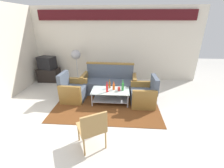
{
  "coord_description": "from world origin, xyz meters",
  "views": [
    {
      "loc": [
        0.31,
        -3.0,
        2.3
      ],
      "look_at": [
        0.03,
        0.86,
        0.65
      ],
      "focal_mm": 24.1,
      "sensor_mm": 36.0,
      "label": 1
    }
  ],
  "objects_px": {
    "bottle_green": "(123,86)",
    "bottle_red": "(107,88)",
    "wicker_chair": "(92,127)",
    "pedestal_fan": "(76,57)",
    "bottle_brown": "(110,85)",
    "couch": "(109,83)",
    "armchair_right": "(144,95)",
    "cup": "(119,89)",
    "armchair_left": "(73,91)",
    "television": "(47,63)",
    "bottle_orange": "(114,87)",
    "coffee_table": "(110,94)",
    "tv_stand": "(49,75)"
  },
  "relations": [
    {
      "from": "pedestal_fan",
      "to": "bottle_brown",
      "type": "bearing_deg",
      "value": -46.23
    },
    {
      "from": "couch",
      "to": "television",
      "type": "bearing_deg",
      "value": -16.31
    },
    {
      "from": "armchair_right",
      "to": "wicker_chair",
      "type": "distance_m",
      "value": 2.11
    },
    {
      "from": "couch",
      "to": "pedestal_fan",
      "type": "xyz_separation_m",
      "value": [
        -1.35,
        0.9,
        0.7
      ]
    },
    {
      "from": "bottle_brown",
      "to": "coffee_table",
      "type": "bearing_deg",
      "value": -76.13
    },
    {
      "from": "bottle_brown",
      "to": "bottle_red",
      "type": "bearing_deg",
      "value": -99.31
    },
    {
      "from": "tv_stand",
      "to": "television",
      "type": "distance_m",
      "value": 0.5
    },
    {
      "from": "armchair_left",
      "to": "wicker_chair",
      "type": "relative_size",
      "value": 1.01
    },
    {
      "from": "television",
      "to": "wicker_chair",
      "type": "distance_m",
      "value": 4.16
    },
    {
      "from": "bottle_green",
      "to": "bottle_red",
      "type": "bearing_deg",
      "value": -161.92
    },
    {
      "from": "television",
      "to": "cup",
      "type": "bearing_deg",
      "value": 166.15
    },
    {
      "from": "bottle_green",
      "to": "armchair_right",
      "type": "bearing_deg",
      "value": -3.7
    },
    {
      "from": "wicker_chair",
      "to": "bottle_orange",
      "type": "bearing_deg",
      "value": 51.82
    },
    {
      "from": "bottle_brown",
      "to": "wicker_chair",
      "type": "bearing_deg",
      "value": -94.42
    },
    {
      "from": "bottle_green",
      "to": "coffee_table",
      "type": "bearing_deg",
      "value": -175.06
    },
    {
      "from": "couch",
      "to": "cup",
      "type": "height_order",
      "value": "couch"
    },
    {
      "from": "cup",
      "to": "tv_stand",
      "type": "distance_m",
      "value": 3.29
    },
    {
      "from": "armchair_left",
      "to": "bottle_orange",
      "type": "height_order",
      "value": "armchair_left"
    },
    {
      "from": "coffee_table",
      "to": "wicker_chair",
      "type": "relative_size",
      "value": 1.31
    },
    {
      "from": "bottle_green",
      "to": "bottle_brown",
      "type": "distance_m",
      "value": 0.42
    },
    {
      "from": "bottle_orange",
      "to": "bottle_brown",
      "type": "bearing_deg",
      "value": 138.98
    },
    {
      "from": "bottle_orange",
      "to": "bottle_brown",
      "type": "relative_size",
      "value": 0.94
    },
    {
      "from": "bottle_orange",
      "to": "pedestal_fan",
      "type": "height_order",
      "value": "pedestal_fan"
    },
    {
      "from": "couch",
      "to": "armchair_right",
      "type": "distance_m",
      "value": 1.32
    },
    {
      "from": "armchair_right",
      "to": "wicker_chair",
      "type": "bearing_deg",
      "value": 145.28
    },
    {
      "from": "cup",
      "to": "television",
      "type": "xyz_separation_m",
      "value": [
        -2.88,
        1.59,
        0.3
      ]
    },
    {
      "from": "armchair_left",
      "to": "bottle_red",
      "type": "xyz_separation_m",
      "value": [
        1.08,
        -0.24,
        0.24
      ]
    },
    {
      "from": "coffee_table",
      "to": "television",
      "type": "relative_size",
      "value": 1.59
    },
    {
      "from": "bottle_green",
      "to": "wicker_chair",
      "type": "relative_size",
      "value": 0.37
    },
    {
      "from": "bottle_red",
      "to": "bottle_orange",
      "type": "bearing_deg",
      "value": 41.81
    },
    {
      "from": "armchair_right",
      "to": "bottle_green",
      "type": "distance_m",
      "value": 0.66
    },
    {
      "from": "bottle_red",
      "to": "bottle_brown",
      "type": "bearing_deg",
      "value": 80.69
    },
    {
      "from": "bottle_green",
      "to": "bottle_red",
      "type": "height_order",
      "value": "bottle_green"
    },
    {
      "from": "bottle_orange",
      "to": "bottle_green",
      "type": "distance_m",
      "value": 0.26
    },
    {
      "from": "cup",
      "to": "television",
      "type": "bearing_deg",
      "value": 151.15
    },
    {
      "from": "bottle_brown",
      "to": "cup",
      "type": "relative_size",
      "value": 2.66
    },
    {
      "from": "armchair_left",
      "to": "cup",
      "type": "relative_size",
      "value": 8.5
    },
    {
      "from": "bottle_green",
      "to": "bottle_red",
      "type": "distance_m",
      "value": 0.47
    },
    {
      "from": "bottle_green",
      "to": "bottle_red",
      "type": "relative_size",
      "value": 1.01
    },
    {
      "from": "coffee_table",
      "to": "tv_stand",
      "type": "height_order",
      "value": "tv_stand"
    },
    {
      "from": "bottle_brown",
      "to": "pedestal_fan",
      "type": "bearing_deg",
      "value": 133.77
    },
    {
      "from": "armchair_left",
      "to": "tv_stand",
      "type": "height_order",
      "value": "armchair_left"
    },
    {
      "from": "armchair_left",
      "to": "television",
      "type": "bearing_deg",
      "value": -131.53
    },
    {
      "from": "cup",
      "to": "wicker_chair",
      "type": "bearing_deg",
      "value": -103.96
    },
    {
      "from": "cup",
      "to": "bottle_brown",
      "type": "bearing_deg",
      "value": 151.85
    },
    {
      "from": "coffee_table",
      "to": "bottle_green",
      "type": "xyz_separation_m",
      "value": [
        0.36,
        0.03,
        0.26
      ]
    },
    {
      "from": "cup",
      "to": "wicker_chair",
      "type": "height_order",
      "value": "wicker_chair"
    },
    {
      "from": "bottle_orange",
      "to": "couch",
      "type": "bearing_deg",
      "value": 105.8
    },
    {
      "from": "bottle_red",
      "to": "wicker_chair",
      "type": "distance_m",
      "value": 1.65
    },
    {
      "from": "cup",
      "to": "wicker_chair",
      "type": "distance_m",
      "value": 1.82
    }
  ]
}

